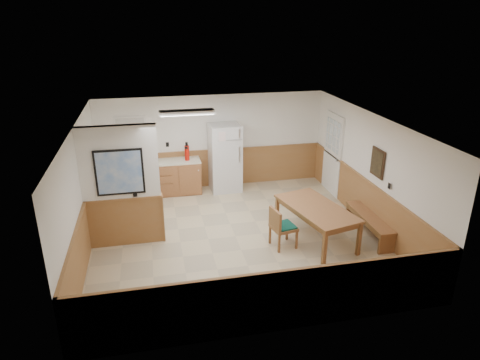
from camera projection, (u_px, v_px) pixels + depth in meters
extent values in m
plane|color=tan|center=(235.00, 236.00, 9.15)|extent=(6.00, 6.00, 0.00)
cube|color=silver|center=(235.00, 122.00, 8.23)|extent=(6.00, 6.00, 0.02)
cube|color=white|center=(213.00, 142.00, 11.42)|extent=(6.00, 0.02, 2.50)
cube|color=white|center=(370.00, 171.00, 9.28)|extent=(0.02, 6.00, 2.50)
cube|color=white|center=(80.00, 194.00, 8.10)|extent=(0.02, 6.00, 2.50)
cube|color=#9A6A3D|center=(213.00, 168.00, 11.68)|extent=(6.00, 0.04, 1.00)
cube|color=#9A6A3D|center=(366.00, 203.00, 9.55)|extent=(0.04, 6.00, 1.00)
cube|color=#9A6A3D|center=(87.00, 229.00, 8.38)|extent=(0.04, 6.00, 1.00)
cube|color=white|center=(119.00, 163.00, 8.25)|extent=(1.50, 0.15, 1.50)
cube|color=#9A6A3D|center=(125.00, 221.00, 8.70)|extent=(1.50, 0.17, 1.00)
cube|color=black|center=(120.00, 172.00, 8.22)|extent=(0.92, 0.03, 0.92)
cube|color=white|center=(119.00, 173.00, 8.20)|extent=(0.84, 0.01, 0.84)
cube|color=#995B36|center=(174.00, 178.00, 11.21)|extent=(1.40, 0.60, 0.86)
cube|color=#995B36|center=(116.00, 182.00, 10.92)|extent=(0.06, 0.60, 0.86)
cube|color=#995B36|center=(145.00, 180.00, 11.07)|extent=(0.06, 0.60, 0.86)
cube|color=beige|center=(157.00, 162.00, 10.97)|extent=(2.20, 0.60, 0.04)
cube|color=beige|center=(157.00, 156.00, 11.22)|extent=(2.20, 0.02, 0.10)
cube|color=white|center=(333.00, 155.00, 11.08)|extent=(0.05, 1.02, 2.15)
cube|color=white|center=(332.00, 155.00, 11.08)|extent=(0.04, 0.90, 2.05)
cube|color=silver|center=(333.00, 135.00, 10.89)|extent=(0.02, 0.76, 0.80)
cube|color=white|center=(131.00, 135.00, 10.88)|extent=(0.80, 0.03, 1.00)
cube|color=silver|center=(131.00, 136.00, 10.87)|extent=(0.70, 0.01, 0.90)
cube|color=#342214|center=(378.00, 163.00, 8.89)|extent=(0.03, 0.50, 0.60)
cube|color=black|center=(377.00, 163.00, 8.89)|extent=(0.01, 0.42, 0.52)
cube|color=white|center=(187.00, 112.00, 9.28)|extent=(1.20, 0.30, 0.08)
cube|color=white|center=(187.00, 114.00, 9.30)|extent=(1.15, 0.25, 0.01)
cube|color=silver|center=(225.00, 158.00, 11.26)|extent=(0.82, 0.73, 1.80)
cube|color=silver|center=(240.00, 134.00, 10.73)|extent=(0.03, 0.02, 0.23)
cube|color=silver|center=(240.00, 155.00, 10.93)|extent=(0.03, 0.02, 0.42)
cube|color=#A7623D|center=(317.00, 208.00, 8.76)|extent=(1.35, 2.05, 0.05)
cube|color=#A7623D|center=(316.00, 211.00, 8.79)|extent=(1.23, 1.92, 0.10)
cube|color=#A7623D|center=(324.00, 248.00, 7.99)|extent=(0.08, 0.08, 0.70)
cube|color=#A7623D|center=(277.00, 212.00, 9.47)|extent=(0.08, 0.08, 0.70)
cube|color=#A7623D|center=(359.00, 239.00, 8.32)|extent=(0.08, 0.08, 0.70)
cube|color=#A7623D|center=(308.00, 205.00, 9.80)|extent=(0.08, 0.08, 0.70)
cube|color=#A7623D|center=(370.00, 217.00, 9.05)|extent=(0.39, 1.63, 0.05)
cube|color=#A7623D|center=(387.00, 244.00, 8.44)|extent=(0.34, 0.07, 0.40)
cube|color=#A7623D|center=(352.00, 211.00, 9.83)|extent=(0.34, 0.07, 0.40)
cube|color=#A7623D|center=(284.00, 228.00, 8.62)|extent=(0.54, 0.54, 0.06)
cube|color=#0E4839|center=(284.00, 226.00, 8.60)|extent=(0.49, 0.49, 0.03)
cube|color=#A7623D|center=(275.00, 219.00, 8.46)|extent=(0.14, 0.46, 0.40)
cube|color=#0E4839|center=(266.00, 221.00, 8.39)|extent=(0.10, 0.39, 0.34)
cube|color=#A7623D|center=(279.00, 244.00, 8.46)|extent=(0.05, 0.05, 0.39)
cube|color=#A7623D|center=(270.00, 235.00, 8.80)|extent=(0.05, 0.05, 0.39)
cube|color=#A7623D|center=(297.00, 240.00, 8.60)|extent=(0.05, 0.05, 0.39)
cube|color=#A7623D|center=(287.00, 231.00, 8.94)|extent=(0.05, 0.05, 0.39)
cylinder|color=red|center=(187.00, 153.00, 11.00)|extent=(0.15, 0.15, 0.39)
cylinder|color=black|center=(187.00, 144.00, 10.92)|extent=(0.07, 0.07, 0.09)
cylinder|color=green|center=(127.00, 159.00, 10.81)|extent=(0.08, 0.08, 0.23)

